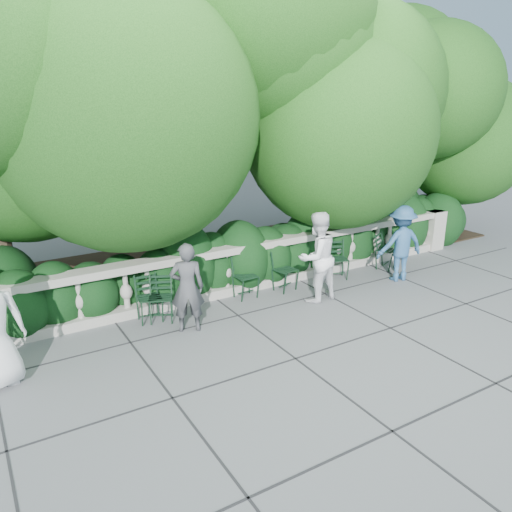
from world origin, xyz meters
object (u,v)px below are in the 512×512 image
chair_a (162,325)px  person_casual_man (317,257)px  chair_b (153,324)px  chair_e (339,281)px  chair_c (250,300)px  person_woman_grey (187,288)px  person_older_blue (400,243)px  chair_d (290,292)px  chair_f (391,270)px

chair_a → person_casual_man: size_ratio=0.48×
chair_b → chair_e: bearing=4.7°
chair_c → chair_e: bearing=-5.2°
chair_b → person_casual_man: bearing=-5.6°
person_woman_grey → person_older_blue: person_older_blue is taller
chair_e → person_woman_grey: bearing=-152.5°
chair_a → chair_c: 1.87m
chair_d → chair_f: (2.76, -0.09, 0.00)m
person_woman_grey → chair_a: bearing=-30.4°
chair_e → person_casual_man: 1.48m
person_older_blue → chair_b: bearing=4.9°
chair_e → chair_c: bearing=-162.5°
chair_a → person_older_blue: person_older_blue is taller
chair_f → chair_a: bearing=155.4°
chair_f → chair_b: bearing=154.4°
chair_c → person_casual_man: size_ratio=0.48×
chair_d → person_casual_man: size_ratio=0.48×
chair_e → person_casual_man: bearing=-132.5°
chair_a → person_older_blue: size_ratio=0.52×
chair_a → chair_e: 4.04m
chair_a → person_woman_grey: size_ratio=0.54×
chair_f → person_older_blue: 1.03m
chair_d → person_woman_grey: (-2.44, -0.50, 0.77)m
chair_e → chair_d: bearing=-160.7°
chair_a → person_older_blue: 5.26m
chair_e → person_older_blue: (1.14, -0.59, 0.82)m
chair_e → chair_a: bearing=-159.2°
person_woman_grey → person_older_blue: 4.84m
chair_e → person_casual_man: size_ratio=0.48×
chair_b → person_older_blue: 5.40m
chair_f → person_older_blue: person_older_blue is taller
chair_c → person_woman_grey: (-1.54, -0.58, 0.77)m
chair_b → person_older_blue: size_ratio=0.52×
chair_b → person_casual_man: size_ratio=0.48×
chair_a → chair_d: same height
chair_b → chair_d: same height
person_casual_man → chair_a: bearing=-15.0°
chair_b → chair_f: (5.65, -0.12, 0.00)m
person_older_blue → chair_a: bearing=5.8°
chair_a → person_woman_grey: 0.95m
person_casual_man → chair_c: bearing=-35.8°
chair_b → chair_d: bearing=4.8°
chair_f → person_casual_man: 2.74m
chair_e → person_woman_grey: person_woman_grey is taller
chair_b → person_casual_man: (3.10, -0.60, 0.88)m
chair_b → person_older_blue: person_older_blue is taller
chair_f → person_older_blue: bearing=-148.8°
chair_d → chair_b: bearing=166.9°
chair_c → chair_f: same height
chair_c → chair_f: (3.66, -0.17, 0.00)m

